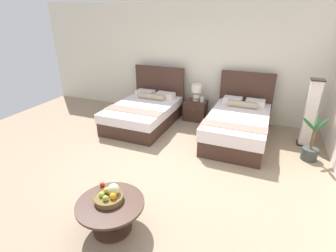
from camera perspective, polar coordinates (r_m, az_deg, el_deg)
ground_plane at (r=4.75m, az=-2.38°, el=-9.79°), size 9.64×9.67×0.02m
wall_back at (r=6.93m, az=7.87°, el=13.88°), size 9.64×0.12×2.89m
bed_near_window at (r=6.52m, az=-5.17°, el=3.01°), size 1.43×2.07×1.29m
bed_near_corner at (r=5.90m, az=15.14°, el=0.22°), size 1.29×2.17×1.32m
nightstand at (r=6.82m, az=6.08°, el=3.48°), size 0.56×0.45×0.52m
table_lamp at (r=6.68m, az=6.32°, el=7.67°), size 0.26×0.26×0.43m
vase at (r=6.63m, az=7.51°, el=5.88°), size 0.11×0.11×0.15m
coffee_table at (r=3.53m, az=-12.49°, el=-17.54°), size 0.86×0.86×0.43m
fruit_bowl at (r=3.45m, az=-12.77°, el=-14.75°), size 0.38×0.38×0.21m
loose_apple at (r=3.72m, az=-14.29°, el=-12.42°), size 0.07×0.07×0.07m
floor_lamp_corner at (r=6.05m, az=28.84°, el=2.44°), size 0.25×0.25×1.42m
potted_palm at (r=5.64m, az=28.91°, el=-4.32°), size 0.46×0.50×0.88m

